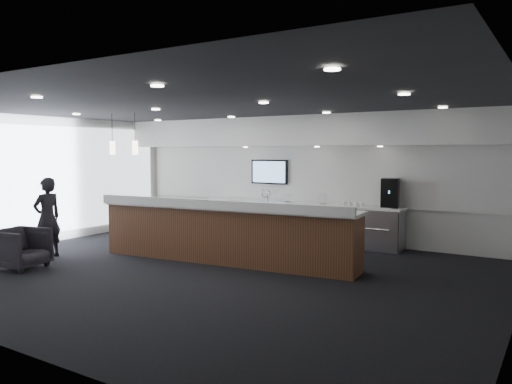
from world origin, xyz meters
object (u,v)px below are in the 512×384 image
Objects in this scene: service_counter at (225,233)px; armchair at (21,248)px; coffee_machine at (390,193)px; lounge_guest at (47,218)px.

service_counter is 3.81m from armchair.
service_counter is 3.79m from coffee_machine.
coffee_machine reaches higher than armchair.
service_counter is 8.57× the size of coffee_machine.
service_counter is 3.70m from lounge_guest.
service_counter is at bearing -60.44° from armchair.
lounge_guest reaches higher than service_counter.
armchair is (-2.89, -2.48, -0.20)m from service_counter.
armchair is at bearing -145.20° from service_counter.
service_counter is 6.57× the size of armchair.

